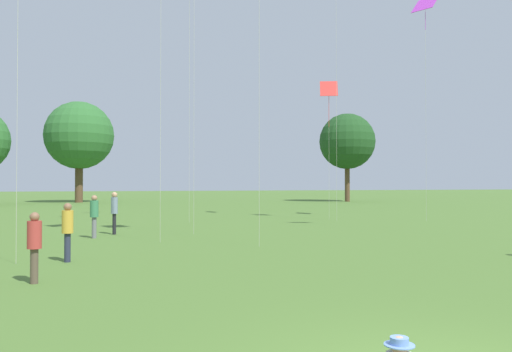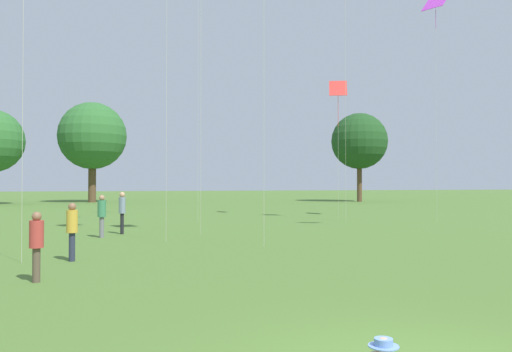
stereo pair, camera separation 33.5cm
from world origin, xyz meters
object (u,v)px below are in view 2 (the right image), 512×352
object	(u,v)px
person_standing_2	(122,208)
distant_tree_2	(92,136)
kite_7	(436,7)
person_standing_3	(72,226)
person_standing_4	(36,240)
kite_5	(338,92)
person_standing_1	(102,212)
distant_tree_0	(359,141)

from	to	relation	value
person_standing_2	distant_tree_2	distance (m)	40.39
person_standing_2	kite_7	bearing A→B (deg)	-50.04
person_standing_3	person_standing_4	bearing A→B (deg)	-160.85
person_standing_2	person_standing_3	xyz separation A→B (m)	(-1.47, -7.53, -0.14)
kite_7	kite_5	bearing A→B (deg)	-99.05
person_standing_3	person_standing_4	xyz separation A→B (m)	(-0.51, -2.99, -0.06)
person_standing_1	kite_5	world-z (taller)	kite_5
person_standing_1	distant_tree_0	size ratio (longest dim) A/B	0.16
person_standing_3	person_standing_1	bearing A→B (deg)	22.92
person_standing_4	kite_7	bearing A→B (deg)	22.68
person_standing_1	person_standing_3	distance (m)	6.26
person_standing_4	kite_5	size ratio (longest dim) A/B	0.18
kite_5	person_standing_4	bearing A→B (deg)	-66.10
person_standing_4	kite_7	distance (m)	26.68
distant_tree_0	distant_tree_2	size ratio (longest dim) A/B	0.92
kite_7	distant_tree_0	world-z (taller)	kite_7
kite_5	kite_7	size ratio (longest dim) A/B	0.64
person_standing_2	kite_7	xyz separation A→B (m)	(17.95, 2.77, 11.56)
person_standing_2	kite_5	xyz separation A→B (m)	(12.87, 5.43, 6.73)
person_standing_4	kite_5	xyz separation A→B (m)	(14.86, 15.95, 6.93)
distant_tree_0	kite_5	bearing A→B (deg)	-119.83
person_standing_1	person_standing_4	distance (m)	9.29
person_standing_1	distant_tree_2	distance (m)	41.64
person_standing_1	person_standing_2	world-z (taller)	person_standing_2
person_standing_1	kite_5	size ratio (longest dim) A/B	0.20
kite_7	person_standing_2	bearing A→B (deg)	-62.57
kite_7	distant_tree_0	distance (m)	32.45
distant_tree_0	distant_tree_2	xyz separation A→B (m)	(-31.59, 6.77, 0.43)
distant_tree_2	kite_5	bearing A→B (deg)	-65.25
distant_tree_0	kite_7	bearing A→B (deg)	-109.53
person_standing_3	kite_7	distance (m)	24.90
person_standing_2	kite_7	world-z (taller)	kite_7
kite_5	kite_7	world-z (taller)	kite_7
person_standing_3	distant_tree_0	bearing A→B (deg)	-7.76
distant_tree_2	kite_7	bearing A→B (deg)	-60.53
person_standing_4	kite_7	xyz separation A→B (m)	(19.93, 13.29, 11.76)
distant_tree_2	person_standing_1	bearing A→B (deg)	-87.05
person_standing_3	kite_7	size ratio (longest dim) A/B	0.12
person_standing_1	person_standing_2	bearing A→B (deg)	29.34
person_standing_1	kite_5	distance (m)	16.72
kite_5	distant_tree_0	distance (m)	31.72
person_standing_4	kite_7	world-z (taller)	kite_7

